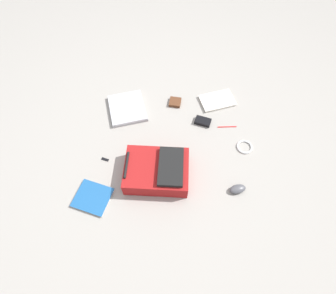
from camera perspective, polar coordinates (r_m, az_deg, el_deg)
ground_plane at (r=1.87m, az=-1.48°, el=-1.58°), size 4.18×4.18×0.00m
backpack at (r=1.73m, az=-2.26°, el=-5.14°), size 0.33×0.43×0.16m
laptop at (r=2.11m, az=-8.81°, el=8.31°), size 0.36×0.33×0.03m
book_red at (r=2.17m, az=10.62°, el=9.85°), size 0.24×0.30×0.02m
book_manual at (r=1.79m, az=-15.98°, el=-10.48°), size 0.26×0.27×0.02m
computer_mouse at (r=1.79m, az=14.82°, el=-8.78°), size 0.09×0.12×0.04m
cable_coil at (r=1.97m, az=16.24°, el=0.03°), size 0.11×0.11×0.01m
power_brick at (r=2.02m, az=7.56°, el=5.53°), size 0.11×0.13×0.03m
pen_black at (r=2.04m, az=12.66°, el=4.33°), size 0.01×0.14×0.01m
earbud_pouch at (r=2.12m, az=1.54°, el=9.67°), size 0.10×0.10×0.03m
usb_stick at (r=1.90m, az=-13.48°, el=-2.60°), size 0.03×0.06×0.01m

